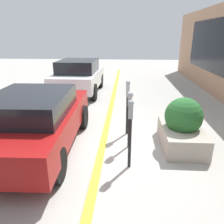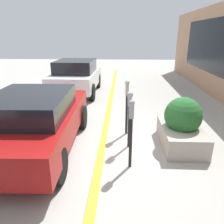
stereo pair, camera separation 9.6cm
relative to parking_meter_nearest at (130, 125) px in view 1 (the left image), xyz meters
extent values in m
plane|color=#ADAAA3|center=(0.82, 0.57, -0.96)|extent=(40.00, 40.00, 0.00)
cube|color=gold|center=(0.82, 0.65, -0.94)|extent=(24.50, 0.16, 0.04)
cube|color=black|center=(6.34, -3.82, 1.18)|extent=(7.35, 0.02, 2.34)
cylinder|color=black|center=(0.00, 0.00, -0.41)|extent=(0.06, 0.06, 1.10)
cube|color=#99999E|center=(0.00, 0.00, 0.29)|extent=(0.14, 0.09, 0.30)
sphere|color=gray|center=(0.00, 0.00, 0.44)|extent=(0.12, 0.12, 0.12)
cylinder|color=black|center=(0.88, 0.01, -0.42)|extent=(0.06, 0.06, 1.07)
cube|color=#99999E|center=(0.88, 0.01, 0.24)|extent=(0.18, 0.09, 0.26)
sphere|color=gray|center=(0.88, 0.01, 0.37)|extent=(0.15, 0.15, 0.15)
cylinder|color=black|center=(1.62, 0.05, -0.39)|extent=(0.07, 0.07, 1.13)
cube|color=#99999E|center=(1.62, 0.05, 0.33)|extent=(0.14, 0.09, 0.32)
sphere|color=gray|center=(1.62, 0.05, 0.49)|extent=(0.12, 0.12, 0.12)
cube|color=#B2A899|center=(1.00, -1.29, -0.71)|extent=(1.61, 0.94, 0.50)
sphere|color=#28662D|center=(1.00, -1.29, -0.17)|extent=(0.90, 0.90, 0.90)
cube|color=maroon|center=(0.71, 2.23, -0.31)|extent=(4.13, 2.00, 0.61)
cube|color=black|center=(0.54, 2.23, 0.22)|extent=(2.17, 1.72, 0.45)
cylinder|color=black|center=(1.97, 1.36, -0.62)|extent=(0.68, 0.23, 0.68)
cylinder|color=black|center=(1.97, 3.09, -0.62)|extent=(0.68, 0.23, 0.68)
cylinder|color=black|center=(-0.56, 1.36, -0.62)|extent=(0.68, 0.23, 0.68)
cube|color=silver|center=(6.04, 2.28, -0.27)|extent=(3.91, 1.92, 0.67)
cube|color=black|center=(5.88, 2.28, 0.33)|extent=(2.05, 1.66, 0.53)
cylinder|color=black|center=(7.24, 1.43, -0.61)|extent=(0.71, 0.22, 0.71)
cylinder|color=black|center=(7.24, 3.12, -0.61)|extent=(0.71, 0.22, 0.71)
cylinder|color=black|center=(4.84, 1.43, -0.61)|extent=(0.71, 0.22, 0.71)
cylinder|color=black|center=(4.84, 3.12, -0.61)|extent=(0.71, 0.22, 0.71)
camera|label=1|loc=(-3.97, 0.11, 1.67)|focal=35.00mm
camera|label=2|loc=(-3.97, 0.20, 1.67)|focal=35.00mm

